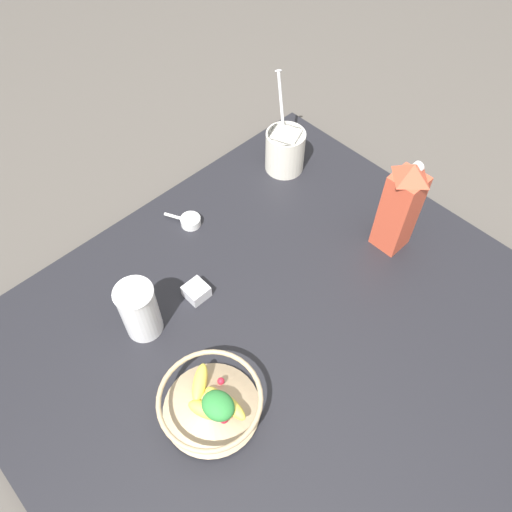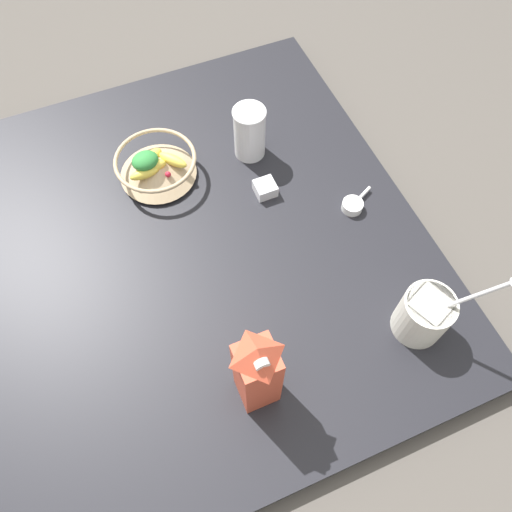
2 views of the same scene
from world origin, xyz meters
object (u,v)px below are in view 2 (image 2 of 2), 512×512
Objects in this scene: yogurt_tub at (424,314)px; drinking_cup at (250,132)px; milk_carton at (257,372)px; spice_jar at (265,189)px; fruit_bowl at (156,165)px.

drinking_cup is (-0.14, 0.58, 0.01)m from yogurt_tub.
milk_carton is 0.50m from spice_jar.
spice_jar is at bearing 109.40° from yogurt_tub.
yogurt_tub is at bearing -57.13° from fruit_bowl.
yogurt_tub reaches higher than drinking_cup.
yogurt_tub is 0.48m from spice_jar.
drinking_cup is 0.15m from spice_jar.
milk_carton reaches higher than spice_jar.
fruit_bowl is 4.04× the size of spice_jar.
yogurt_tub is (0.37, -0.00, -0.06)m from milk_carton.
fruit_bowl is at bearing 122.87° from yogurt_tub.
yogurt_tub is at bearing -0.73° from milk_carton.
spice_jar is (-0.01, -0.13, -0.06)m from drinking_cup.
yogurt_tub reaches higher than spice_jar.
milk_carton is 0.37m from yogurt_tub.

